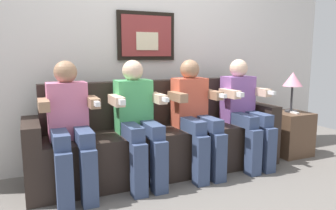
# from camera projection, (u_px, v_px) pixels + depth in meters

# --- Properties ---
(ground_plane) EXTENTS (6.34, 6.34, 0.00)m
(ground_plane) POSITION_uv_depth(u_px,v_px,m) (175.00, 183.00, 2.88)
(ground_plane) COLOR #66605B
(back_wall_assembly) EXTENTS (4.88, 0.10, 2.60)m
(back_wall_assembly) POSITION_uv_depth(u_px,v_px,m) (144.00, 41.00, 3.36)
(back_wall_assembly) COLOR silver
(back_wall_assembly) RESTS_ON ground_plane
(couch) EXTENTS (2.48, 0.58, 0.90)m
(couch) POSITION_uv_depth(u_px,v_px,m) (161.00, 141.00, 3.13)
(couch) COLOR #2D231E
(couch) RESTS_ON ground_plane
(person_leftmost) EXTENTS (0.46, 0.56, 1.11)m
(person_leftmost) POSITION_uv_depth(u_px,v_px,m) (70.00, 123.00, 2.58)
(person_leftmost) COLOR pink
(person_leftmost) RESTS_ON ground_plane
(person_left_center) EXTENTS (0.46, 0.56, 1.11)m
(person_left_center) POSITION_uv_depth(u_px,v_px,m) (138.00, 117.00, 2.81)
(person_left_center) COLOR #4CB266
(person_left_center) RESTS_ON ground_plane
(person_right_center) EXTENTS (0.46, 0.56, 1.11)m
(person_right_center) POSITION_uv_depth(u_px,v_px,m) (195.00, 113.00, 3.05)
(person_right_center) COLOR #D8593F
(person_right_center) RESTS_ON ground_plane
(person_rightmost) EXTENTS (0.46, 0.56, 1.11)m
(person_rightmost) POSITION_uv_depth(u_px,v_px,m) (244.00, 108.00, 3.28)
(person_rightmost) COLOR #8C59A5
(person_rightmost) RESTS_ON ground_plane
(side_table_right) EXTENTS (0.40, 0.40, 0.50)m
(side_table_right) POSITION_uv_depth(u_px,v_px,m) (290.00, 133.00, 3.69)
(side_table_right) COLOR brown
(side_table_right) RESTS_ON ground_plane
(table_lamp) EXTENTS (0.22, 0.22, 0.46)m
(table_lamp) POSITION_uv_depth(u_px,v_px,m) (293.00, 81.00, 3.61)
(table_lamp) COLOR #333338
(table_lamp) RESTS_ON side_table_right
(spare_remote_on_table) EXTENTS (0.04, 0.13, 0.02)m
(spare_remote_on_table) POSITION_uv_depth(u_px,v_px,m) (294.00, 112.00, 3.58)
(spare_remote_on_table) COLOR white
(spare_remote_on_table) RESTS_ON side_table_right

